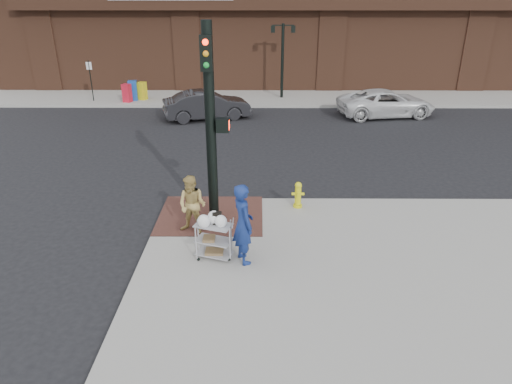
{
  "coord_description": "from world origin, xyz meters",
  "views": [
    {
      "loc": [
        0.7,
        -10.2,
        5.74
      ],
      "look_at": [
        0.63,
        -0.03,
        1.25
      ],
      "focal_mm": 32.0,
      "sensor_mm": 36.0,
      "label": 1
    }
  ],
  "objects_px": {
    "lamp_post": "(283,53)",
    "minivan_white": "(386,103)",
    "utility_cart": "(214,237)",
    "traffic_signal_pole": "(211,120)",
    "woman_blue": "(243,224)",
    "fire_hydrant": "(298,194)",
    "pedestrian_tan": "(192,205)",
    "sedan_dark": "(207,105)"
  },
  "relations": [
    {
      "from": "fire_hydrant",
      "to": "lamp_post",
      "type": "bearing_deg",
      "value": 89.21
    },
    {
      "from": "pedestrian_tan",
      "to": "lamp_post",
      "type": "bearing_deg",
      "value": 98.23
    },
    {
      "from": "pedestrian_tan",
      "to": "sedan_dark",
      "type": "xyz_separation_m",
      "value": [
        -0.88,
        11.71,
        -0.22
      ]
    },
    {
      "from": "woman_blue",
      "to": "sedan_dark",
      "type": "xyz_separation_m",
      "value": [
        -2.18,
        13.03,
        -0.4
      ]
    },
    {
      "from": "utility_cart",
      "to": "woman_blue",
      "type": "bearing_deg",
      "value": -12.65
    },
    {
      "from": "utility_cart",
      "to": "fire_hydrant",
      "type": "bearing_deg",
      "value": 51.55
    },
    {
      "from": "lamp_post",
      "to": "minivan_white",
      "type": "xyz_separation_m",
      "value": [
        5.01,
        -3.72,
        -1.96
      ]
    },
    {
      "from": "minivan_white",
      "to": "fire_hydrant",
      "type": "bearing_deg",
      "value": 145.42
    },
    {
      "from": "utility_cart",
      "to": "sedan_dark",
      "type": "bearing_deg",
      "value": 96.67
    },
    {
      "from": "minivan_white",
      "to": "utility_cart",
      "type": "xyz_separation_m",
      "value": [
        -7.32,
        -13.5,
        -0.0
      ]
    },
    {
      "from": "lamp_post",
      "to": "utility_cart",
      "type": "xyz_separation_m",
      "value": [
        -2.31,
        -17.22,
        -1.96
      ]
    },
    {
      "from": "woman_blue",
      "to": "fire_hydrant",
      "type": "xyz_separation_m",
      "value": [
        1.44,
        2.81,
        -0.55
      ]
    },
    {
      "from": "minivan_white",
      "to": "utility_cart",
      "type": "height_order",
      "value": "minivan_white"
    },
    {
      "from": "woman_blue",
      "to": "fire_hydrant",
      "type": "height_order",
      "value": "woman_blue"
    },
    {
      "from": "lamp_post",
      "to": "pedestrian_tan",
      "type": "height_order",
      "value": "lamp_post"
    },
    {
      "from": "lamp_post",
      "to": "minivan_white",
      "type": "height_order",
      "value": "lamp_post"
    },
    {
      "from": "sedan_dark",
      "to": "minivan_white",
      "type": "relative_size",
      "value": 0.88
    },
    {
      "from": "traffic_signal_pole",
      "to": "minivan_white",
      "type": "xyz_separation_m",
      "value": [
        7.49,
        11.51,
        -2.17
      ]
    },
    {
      "from": "woman_blue",
      "to": "utility_cart",
      "type": "relative_size",
      "value": 1.67
    },
    {
      "from": "traffic_signal_pole",
      "to": "fire_hydrant",
      "type": "relative_size",
      "value": 6.62
    },
    {
      "from": "pedestrian_tan",
      "to": "utility_cart",
      "type": "height_order",
      "value": "pedestrian_tan"
    },
    {
      "from": "pedestrian_tan",
      "to": "minivan_white",
      "type": "bearing_deg",
      "value": 75.8
    },
    {
      "from": "woman_blue",
      "to": "sedan_dark",
      "type": "relative_size",
      "value": 0.45
    },
    {
      "from": "sedan_dark",
      "to": "fire_hydrant",
      "type": "xyz_separation_m",
      "value": [
        3.62,
        -10.22,
        -0.15
      ]
    },
    {
      "from": "lamp_post",
      "to": "utility_cart",
      "type": "height_order",
      "value": "lamp_post"
    },
    {
      "from": "lamp_post",
      "to": "woman_blue",
      "type": "bearing_deg",
      "value": -95.39
    },
    {
      "from": "traffic_signal_pole",
      "to": "woman_blue",
      "type": "distance_m",
      "value": 2.89
    },
    {
      "from": "lamp_post",
      "to": "woman_blue",
      "type": "height_order",
      "value": "lamp_post"
    },
    {
      "from": "traffic_signal_pole",
      "to": "lamp_post",
      "type": "bearing_deg",
      "value": 80.76
    },
    {
      "from": "pedestrian_tan",
      "to": "woman_blue",
      "type": "bearing_deg",
      "value": -26.87
    },
    {
      "from": "woman_blue",
      "to": "minivan_white",
      "type": "distance_m",
      "value": 15.19
    },
    {
      "from": "traffic_signal_pole",
      "to": "pedestrian_tan",
      "type": "height_order",
      "value": "traffic_signal_pole"
    },
    {
      "from": "pedestrian_tan",
      "to": "fire_hydrant",
      "type": "xyz_separation_m",
      "value": [
        2.74,
        1.49,
        -0.37
      ]
    },
    {
      "from": "woman_blue",
      "to": "fire_hydrant",
      "type": "distance_m",
      "value": 3.2
    },
    {
      "from": "fire_hydrant",
      "to": "pedestrian_tan",
      "type": "bearing_deg",
      "value": -151.53
    },
    {
      "from": "sedan_dark",
      "to": "fire_hydrant",
      "type": "bearing_deg",
      "value": -177.13
    },
    {
      "from": "lamp_post",
      "to": "woman_blue",
      "type": "distance_m",
      "value": 17.52
    },
    {
      "from": "woman_blue",
      "to": "pedestrian_tan",
      "type": "relative_size",
      "value": 1.24
    },
    {
      "from": "pedestrian_tan",
      "to": "sedan_dark",
      "type": "relative_size",
      "value": 0.36
    },
    {
      "from": "traffic_signal_pole",
      "to": "utility_cart",
      "type": "relative_size",
      "value": 4.47
    },
    {
      "from": "sedan_dark",
      "to": "minivan_white",
      "type": "distance_m",
      "value": 8.85
    },
    {
      "from": "sedan_dark",
      "to": "fire_hydrant",
      "type": "distance_m",
      "value": 10.84
    }
  ]
}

